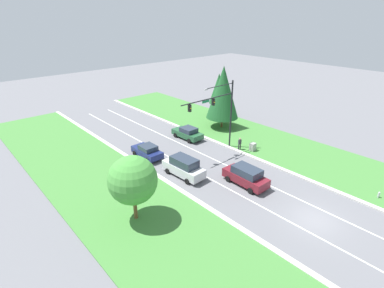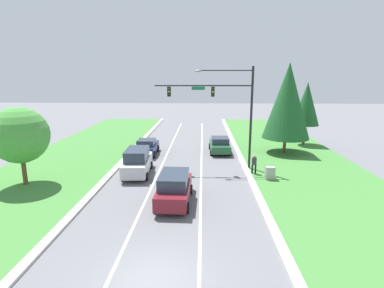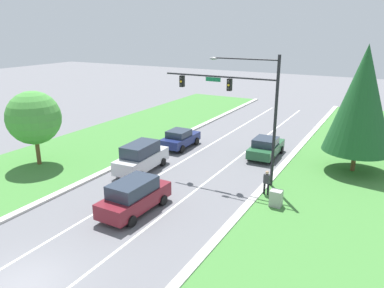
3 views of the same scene
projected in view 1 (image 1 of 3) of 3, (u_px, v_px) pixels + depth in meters
name	position (u px, v px, depth m)	size (l,w,h in m)	color
ground_plane	(314.00, 220.00, 25.47)	(160.00, 160.00, 0.00)	slate
curb_strip_right	(343.00, 194.00, 28.89)	(0.50, 90.00, 0.15)	beige
curb_strip_left	(276.00, 251.00, 22.00)	(0.50, 90.00, 0.15)	beige
grass_verge_right	(364.00, 176.00, 32.10)	(10.00, 90.00, 0.08)	#427F38
lane_stripe_inner_left	(303.00, 229.00, 24.37)	(0.14, 81.00, 0.01)	white
lane_stripe_inner_right	(324.00, 211.00, 26.57)	(0.14, 81.00, 0.01)	white
traffic_signal_mast	(219.00, 108.00, 35.60)	(8.23, 0.41, 8.73)	black
navy_sedan	(147.00, 151.00, 36.06)	(2.11, 4.30, 1.64)	navy
burgundy_suv	(246.00, 176.00, 30.29)	(2.21, 4.86, 1.97)	maroon
forest_sedan	(188.00, 133.00, 41.51)	(2.24, 4.66, 1.65)	#235633
silver_suv	(184.00, 167.00, 31.87)	(2.26, 5.06, 2.16)	silver
utility_cabinet	(253.00, 147.00, 37.86)	(0.70, 0.60, 1.07)	#9E9E99
pedestrian	(240.00, 143.00, 37.96)	(0.41, 0.28, 1.69)	black
fire_hydrant	(379.00, 195.00, 28.28)	(0.34, 0.20, 0.70)	#B7B7BC
conifer_near_right_tree	(219.00, 89.00, 48.58)	(3.05, 3.05, 7.28)	brown
conifer_far_right_tree	(223.00, 92.00, 43.68)	(4.78, 4.78, 9.29)	brown
oak_far_left_tree	(133.00, 180.00, 24.10)	(4.06, 4.06, 5.82)	brown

